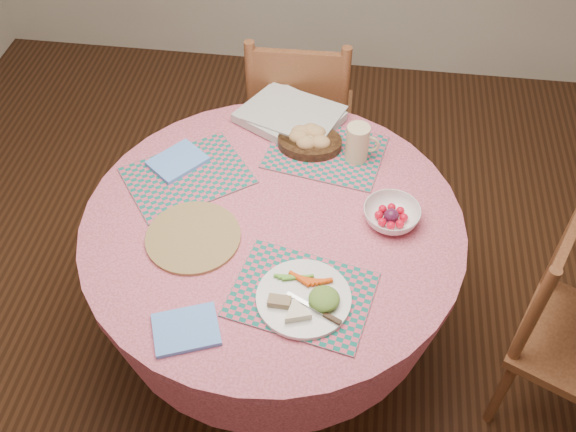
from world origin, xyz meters
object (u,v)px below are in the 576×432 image
object	(u,v)px
latte_mug	(358,143)
chair_back	(300,119)
wicker_trivet	(193,237)
bread_bowl	(309,139)
dining_table	(274,258)
fruit_bowl	(391,215)
dinner_plate	(306,298)
chair_right	(570,331)

from	to	relation	value
latte_mug	chair_back	bearing A→B (deg)	117.66
wicker_trivet	bread_bowl	world-z (taller)	bread_bowl
dining_table	fruit_bowl	size ratio (longest dim) A/B	5.99
latte_mug	bread_bowl	bearing A→B (deg)	166.43
dinner_plate	fruit_bowl	bearing A→B (deg)	56.28
dining_table	wicker_trivet	xyz separation A→B (m)	(-0.24, -0.11, 0.20)
fruit_bowl	chair_back	bearing A→B (deg)	116.54
dining_table	latte_mug	world-z (taller)	latte_mug
chair_right	wicker_trivet	size ratio (longest dim) A/B	2.98
chair_back	fruit_bowl	world-z (taller)	chair_back
fruit_bowl	latte_mug	bearing A→B (deg)	114.51
dining_table	bread_bowl	size ratio (longest dim) A/B	5.39
wicker_trivet	dinner_plate	xyz separation A→B (m)	(0.38, -0.19, 0.02)
wicker_trivet	dinner_plate	distance (m)	0.43
chair_right	chair_back	xyz separation A→B (m)	(-1.01, 0.93, 0.04)
chair_right	fruit_bowl	world-z (taller)	chair_right
bread_bowl	dining_table	bearing A→B (deg)	-101.68
dinner_plate	latte_mug	world-z (taller)	latte_mug
dinner_plate	latte_mug	size ratio (longest dim) A/B	2.00
chair_back	dining_table	bearing A→B (deg)	89.07
chair_right	chair_back	distance (m)	1.37
chair_right	latte_mug	world-z (taller)	same
dinner_plate	wicker_trivet	bearing A→B (deg)	152.86
chair_right	fruit_bowl	size ratio (longest dim) A/B	4.32
dining_table	dinner_plate	bearing A→B (deg)	-64.68
dining_table	fruit_bowl	xyz separation A→B (m)	(0.38, 0.05, 0.22)
chair_back	wicker_trivet	bearing A→B (deg)	74.72
wicker_trivet	latte_mug	size ratio (longest dim) A/B	2.18
dining_table	bread_bowl	bearing A→B (deg)	78.32
dining_table	latte_mug	size ratio (longest dim) A/B	9.01
dinner_plate	latte_mug	distance (m)	0.64
dining_table	fruit_bowl	bearing A→B (deg)	7.44
dining_table	bread_bowl	world-z (taller)	bread_bowl
chair_right	bread_bowl	world-z (taller)	chair_right
dining_table	fruit_bowl	world-z (taller)	fruit_bowl
dining_table	bread_bowl	distance (m)	0.44
chair_back	bread_bowl	xyz separation A→B (m)	(0.09, -0.45, 0.29)
chair_right	bread_bowl	bearing A→B (deg)	87.70
dining_table	latte_mug	distance (m)	0.49
chair_right	latte_mug	xyz separation A→B (m)	(-0.75, 0.43, 0.36)
wicker_trivet	latte_mug	world-z (taller)	latte_mug
chair_right	wicker_trivet	xyz separation A→B (m)	(-1.24, -0.01, 0.29)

